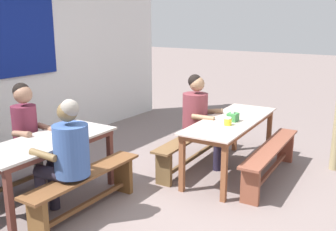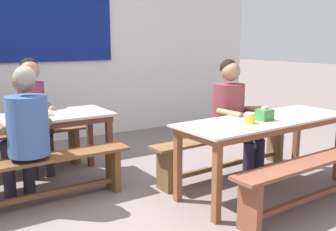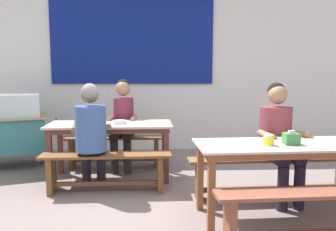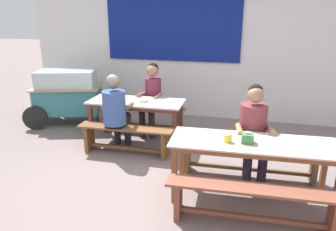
# 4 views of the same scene
# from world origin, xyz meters

# --- Properties ---
(ground_plane) EXTENTS (40.00, 40.00, 0.00)m
(ground_plane) POSITION_xyz_m (0.00, 0.00, 0.00)
(ground_plane) COLOR slate
(backdrop_wall) EXTENTS (7.17, 0.23, 3.07)m
(backdrop_wall) POSITION_xyz_m (-0.02, 2.84, 1.61)
(backdrop_wall) COLOR silver
(backdrop_wall) RESTS_ON ground_plane
(dining_table_far) EXTENTS (1.59, 0.70, 0.72)m
(dining_table_far) POSITION_xyz_m (-0.63, 1.12, 0.64)
(dining_table_far) COLOR #B5ADA4
(dining_table_far) RESTS_ON ground_plane
(dining_table_near) EXTENTS (1.90, 0.75, 0.72)m
(dining_table_near) POSITION_xyz_m (1.26, -0.18, 0.65)
(dining_table_near) COLOR beige
(dining_table_near) RESTS_ON ground_plane
(bench_far_back) EXTENTS (1.45, 0.32, 0.45)m
(bench_far_back) POSITION_xyz_m (-0.65, 1.65, 0.30)
(bench_far_back) COLOR brown
(bench_far_back) RESTS_ON ground_plane
(bench_far_front) EXTENTS (1.49, 0.32, 0.45)m
(bench_far_front) POSITION_xyz_m (-0.62, 0.58, 0.30)
(bench_far_front) COLOR brown
(bench_far_front) RESTS_ON ground_plane
(bench_near_back) EXTENTS (1.88, 0.34, 0.45)m
(bench_near_back) POSITION_xyz_m (1.23, 0.35, 0.31)
(bench_near_back) COLOR brown
(bench_near_back) RESTS_ON ground_plane
(bench_near_front) EXTENTS (1.77, 0.34, 0.45)m
(bench_near_front) POSITION_xyz_m (1.29, -0.72, 0.31)
(bench_near_front) COLOR brown
(bench_near_front) RESTS_ON ground_plane
(food_cart) EXTENTS (1.73, 1.21, 1.05)m
(food_cart) POSITION_xyz_m (-2.29, 1.69, 0.61)
(food_cart) COLOR #31767C
(food_cart) RESTS_ON ground_plane
(person_center_facing) EXTENTS (0.41, 0.54, 1.27)m
(person_center_facing) POSITION_xyz_m (-0.51, 1.58, 0.72)
(person_center_facing) COLOR #2B2623
(person_center_facing) RESTS_ON ground_plane
(person_right_near_table) EXTENTS (0.50, 0.60, 1.27)m
(person_right_near_table) POSITION_xyz_m (1.26, 0.29, 0.72)
(person_right_near_table) COLOR #221C30
(person_right_near_table) RESTS_ON ground_plane
(person_left_back_turned) EXTENTS (0.49, 0.59, 1.25)m
(person_left_back_turned) POSITION_xyz_m (-0.79, 0.64, 0.71)
(person_left_back_turned) COLOR #26212F
(person_left_back_turned) RESTS_ON ground_plane
(tissue_box) EXTENTS (0.13, 0.12, 0.13)m
(tissue_box) POSITION_xyz_m (1.19, -0.23, 0.78)
(tissue_box) COLOR #3A8342
(tissue_box) RESTS_ON dining_table_near
(condiment_jar) EXTENTS (0.09, 0.09, 0.10)m
(condiment_jar) POSITION_xyz_m (0.98, -0.26, 0.77)
(condiment_jar) COLOR yellow
(condiment_jar) RESTS_ON dining_table_near
(soup_bowl) EXTENTS (0.16, 0.16, 0.04)m
(soup_bowl) POSITION_xyz_m (-0.51, 1.09, 0.74)
(soup_bowl) COLOR silver
(soup_bowl) RESTS_ON dining_table_far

